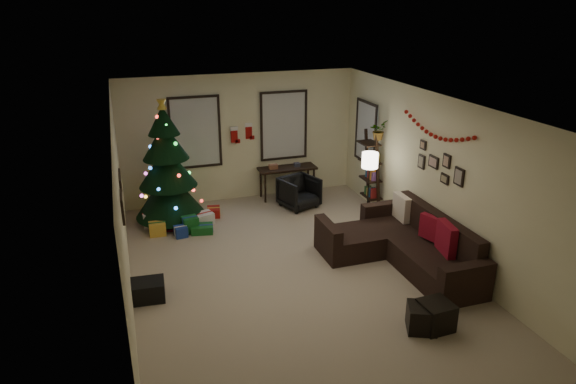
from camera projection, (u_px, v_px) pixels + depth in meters
The scene contains 29 objects.
floor at pixel (294, 272), 8.28m from camera, with size 7.00×7.00×0.00m, color tan.
ceiling at pixel (295, 105), 7.32m from camera, with size 7.00×7.00×0.00m, color white.
wall_back at pixel (241, 138), 10.90m from camera, with size 5.00×5.00×0.00m, color beige.
wall_front at pixel (419, 324), 4.69m from camera, with size 5.00×5.00×0.00m, color beige.
wall_left at pixel (122, 214), 7.06m from camera, with size 7.00×7.00×0.00m, color beige.
wall_right at pixel (437, 177), 8.53m from camera, with size 7.00×7.00×0.00m, color beige.
window_back_left at pixel (195, 132), 10.53m from camera, with size 1.05×0.06×1.50m.
window_back_right at pixel (284, 125), 11.09m from camera, with size 1.05×0.06×1.50m.
window_right_wall at pixel (366, 132), 10.73m from camera, with size 0.06×0.90×1.30m.
christmas_tree at pixel (167, 171), 9.81m from camera, with size 1.34×1.34×2.49m.
presents at pixel (186, 223), 9.80m from camera, with size 1.50×1.01×0.30m.
sofa at pixel (404, 246), 8.53m from camera, with size 1.83×2.66×0.85m.
pillow_red_a at pixel (446, 239), 7.96m from camera, with size 0.13×0.49×0.49m, color maroon.
pillow_red_b at pixel (431, 228), 8.34m from camera, with size 0.11×0.40×0.40m, color maroon.
pillow_cream at pixel (402, 207), 9.17m from camera, with size 0.13×0.45×0.45m, color beige.
ottoman_near at pixel (422, 318), 6.78m from camera, with size 0.37×0.37×0.36m, color black.
ottoman_far at pixel (436, 315), 6.82m from camera, with size 0.40×0.40×0.38m, color black.
desk at pixel (287, 171), 11.20m from camera, with size 1.26×0.45×0.68m.
desk_chair at pixel (299, 192), 10.73m from camera, with size 0.64×0.60×0.66m, color black.
bookshelf at pixel (371, 173), 10.35m from camera, with size 0.30×0.50×1.69m.
potted_plant at pixel (378, 127), 9.85m from camera, with size 0.43×0.37×0.48m, color #4C4C4C.
floor_lamp at pixel (370, 165), 9.60m from camera, with size 0.30×0.30×1.44m.
art_map at pixel (121, 190), 7.64m from camera, with size 0.04×0.60×0.50m.
art_abstract at pixel (122, 207), 6.75m from camera, with size 0.04×0.45×0.35m.
gallery at pixel (440, 165), 8.38m from camera, with size 0.03×1.25×0.54m.
garland at pixel (436, 130), 8.31m from camera, with size 0.08×1.90×0.30m, color #A5140C, non-canonical shape.
stocking_left at pixel (235, 135), 10.77m from camera, with size 0.20×0.05×0.36m.
stocking_right at pixel (249, 131), 10.92m from camera, with size 0.20×0.05×0.36m.
storage_bin at pixel (144, 291), 7.48m from camera, with size 0.58×0.39×0.29m, color black.
Camera 1 is at (-2.38, -6.88, 4.14)m, focal length 32.13 mm.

